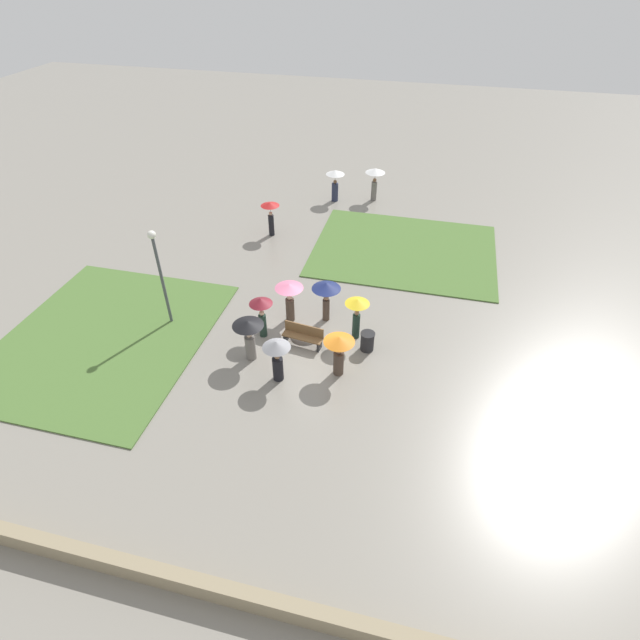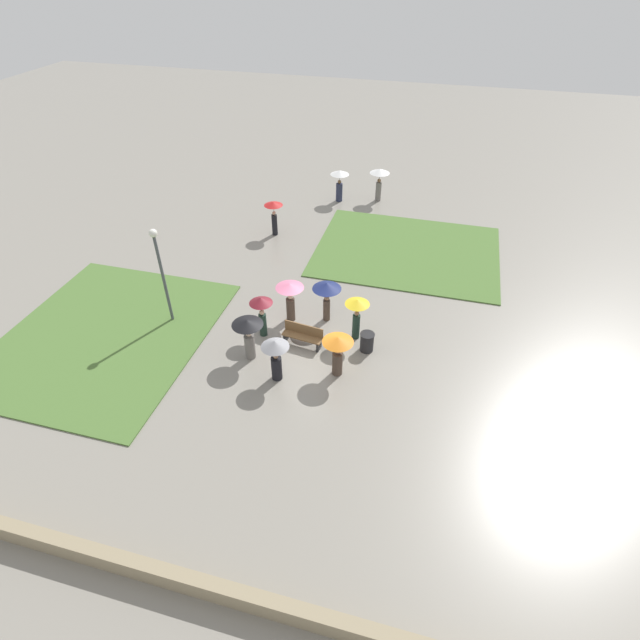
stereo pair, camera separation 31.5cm
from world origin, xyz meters
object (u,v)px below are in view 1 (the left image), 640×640
at_px(crowd_person_grey, 277,354).
at_px(crowd_person_pink, 289,295).
at_px(lamp_post, 159,266).
at_px(lone_walker_near_lawn, 375,176).
at_px(trash_bin, 367,341).
at_px(lone_walker_far_path, 270,212).
at_px(crowd_person_maroon, 261,309).
at_px(crowd_person_orange, 339,348).
at_px(lone_walker_mid_plaza, 335,180).
at_px(crowd_person_black, 249,333).
at_px(crowd_person_yellow, 357,310).
at_px(park_bench, 303,335).
at_px(crowd_person_navy, 326,290).

bearing_deg(crowd_person_grey, crowd_person_pink, -168.10).
bearing_deg(lamp_post, lone_walker_near_lawn, 65.56).
relative_size(trash_bin, crowd_person_pink, 0.44).
bearing_deg(trash_bin, crowd_person_grey, -140.32).
bearing_deg(lamp_post, lone_walker_far_path, 78.29).
bearing_deg(crowd_person_maroon, lone_walker_near_lawn, -108.19).
bearing_deg(crowd_person_orange, crowd_person_pink, -111.27).
xyz_separation_m(trash_bin, lone_walker_mid_plaza, (-4.18, 13.07, 0.93)).
relative_size(crowd_person_black, lone_walker_mid_plaza, 0.94).
bearing_deg(crowd_person_yellow, lamp_post, 76.07).
height_order(trash_bin, crowd_person_grey, crowd_person_grey).
xyz_separation_m(lamp_post, crowd_person_orange, (7.44, -1.33, -1.52)).
bearing_deg(crowd_person_pink, crowd_person_maroon, 166.23).
distance_m(crowd_person_maroon, lone_walker_near_lawn, 14.06).
relative_size(park_bench, crowd_person_maroon, 0.91).
height_order(trash_bin, crowd_person_black, crowd_person_black).
relative_size(crowd_person_maroon, crowd_person_orange, 1.06).
height_order(crowd_person_black, crowd_person_navy, crowd_person_navy).
xyz_separation_m(lamp_post, lone_walker_far_path, (1.71, 8.26, -1.40)).
bearing_deg(crowd_person_pink, park_bench, -128.31).
relative_size(crowd_person_maroon, crowd_person_yellow, 0.99).
bearing_deg(trash_bin, crowd_person_black, -159.85).
distance_m(park_bench, crowd_person_black, 2.27).
xyz_separation_m(crowd_person_grey, lone_walker_near_lawn, (0.96, 16.10, 0.27)).
relative_size(crowd_person_orange, crowd_person_navy, 0.94).
distance_m(crowd_person_grey, crowd_person_navy, 3.97).
bearing_deg(crowd_person_orange, lone_walker_mid_plaza, -142.90).
xyz_separation_m(park_bench, lone_walker_mid_plaza, (-1.68, 13.38, 0.87)).
distance_m(crowd_person_maroon, crowd_person_black, 1.40).
relative_size(crowd_person_navy, lone_walker_mid_plaza, 0.97).
bearing_deg(lone_walker_near_lawn, crowd_person_grey, -66.65).
xyz_separation_m(crowd_person_maroon, crowd_person_orange, (3.40, -1.42, -0.11)).
height_order(crowd_person_black, crowd_person_yellow, crowd_person_yellow).
bearing_deg(crowd_person_pink, lone_walker_far_path, 41.87).
bearing_deg(lamp_post, trash_bin, 1.68).
bearing_deg(crowd_person_black, lone_walker_near_lawn, -42.20).
bearing_deg(crowd_person_grey, crowd_person_black, -119.05).
relative_size(crowd_person_maroon, crowd_person_grey, 1.04).
bearing_deg(lamp_post, crowd_person_orange, -10.15).
distance_m(lone_walker_far_path, lone_walker_near_lawn, 7.34).
relative_size(trash_bin, crowd_person_maroon, 0.43).
distance_m(crowd_person_maroon, crowd_person_pink, 1.47).
relative_size(crowd_person_navy, crowd_person_yellow, 0.99).
bearing_deg(lone_walker_near_lawn, crowd_person_pink, -70.16).
xyz_separation_m(crowd_person_maroon, crowd_person_pink, (0.77, 1.25, -0.05)).
height_order(trash_bin, crowd_person_pink, crowd_person_pink).
xyz_separation_m(crowd_person_black, lone_walker_mid_plaza, (0.04, 14.62, 0.08)).
relative_size(crowd_person_black, crowd_person_navy, 0.97).
xyz_separation_m(lamp_post, crowd_person_yellow, (7.68, 0.89, -1.42)).
bearing_deg(trash_bin, lone_walker_far_path, 129.19).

